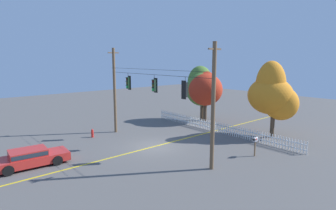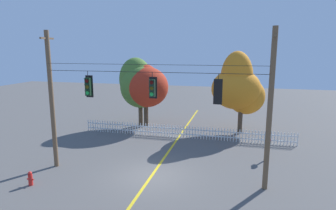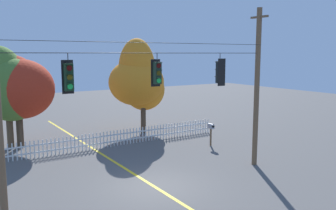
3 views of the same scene
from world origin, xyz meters
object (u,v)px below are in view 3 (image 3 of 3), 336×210
traffic_signal_southbound_primary (69,77)px  roadside_mailbox (211,128)px  autumn_maple_mid (18,87)px  traffic_signal_northbound_primary (220,72)px  traffic_signal_northbound_secondary (157,73)px  autumn_maple_near_fence (6,85)px  autumn_oak_far_east (139,81)px

traffic_signal_southbound_primary → roadside_mailbox: bearing=22.5°
traffic_signal_southbound_primary → autumn_maple_mid: bearing=90.3°
traffic_signal_northbound_primary → autumn_maple_mid: traffic_signal_northbound_primary is taller
traffic_signal_northbound_secondary → autumn_maple_near_fence: (-4.37, 10.02, -1.06)m
traffic_signal_northbound_secondary → autumn_maple_mid: size_ratio=0.24×
autumn_maple_near_fence → roadside_mailbox: size_ratio=4.39×
autumn_maple_mid → roadside_mailbox: size_ratio=4.01×
traffic_signal_northbound_primary → autumn_oak_far_east: 10.05m
traffic_signal_northbound_secondary → autumn_maple_mid: bearing=110.5°
autumn_oak_far_east → roadside_mailbox: (1.98, -5.77, -2.64)m
autumn_maple_near_fence → autumn_maple_mid: (0.63, -0.01, -0.12)m
traffic_signal_southbound_primary → autumn_oak_far_east: size_ratio=0.22×
traffic_signal_northbound_secondary → traffic_signal_northbound_primary: bearing=-0.3°
autumn_maple_near_fence → autumn_oak_far_east: size_ratio=0.91×
autumn_maple_mid → roadside_mailbox: 11.94m
traffic_signal_southbound_primary → autumn_oak_far_east: autumn_oak_far_east is taller
autumn_maple_mid → autumn_maple_near_fence: bearing=179.5°
autumn_oak_far_east → traffic_signal_northbound_primary: bearing=-95.7°
traffic_signal_southbound_primary → autumn_oak_far_east: bearing=51.0°
roadside_mailbox → autumn_maple_near_fence: bearing=151.3°
autumn_maple_mid → roadside_mailbox: autumn_maple_mid is taller
roadside_mailbox → traffic_signal_northbound_secondary: bearing=-146.8°
traffic_signal_southbound_primary → traffic_signal_northbound_primary: bearing=-0.2°
autumn_maple_near_fence → roadside_mailbox: 12.51m
autumn_maple_mid → roadside_mailbox: bearing=-30.2°
autumn_oak_far_east → autumn_maple_near_fence: bearing=179.4°
traffic_signal_northbound_primary → traffic_signal_southbound_primary: bearing=179.8°
traffic_signal_northbound_secondary → autumn_maple_near_fence: 10.98m
autumn_maple_mid → traffic_signal_southbound_primary: bearing=-89.7°
autumn_maple_near_fence → roadside_mailbox: (10.71, -5.87, -2.71)m
traffic_signal_northbound_primary → roadside_mailbox: size_ratio=1.07×
traffic_signal_northbound_secondary → roadside_mailbox: bearing=33.2°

